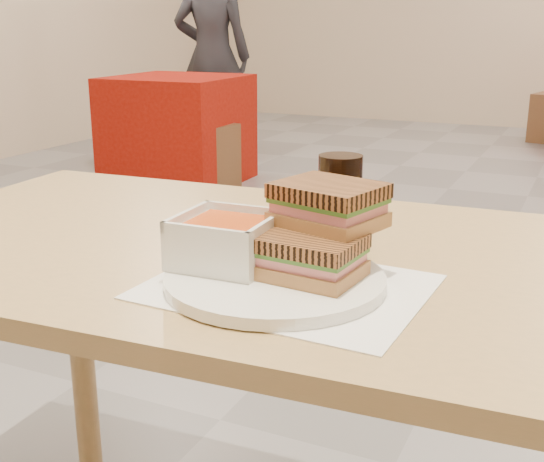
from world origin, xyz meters
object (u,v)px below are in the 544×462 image
at_px(plate, 275,280).
at_px(bg_chair_0l, 128,136).
at_px(main_table, 243,314).
at_px(patron_a, 212,56).
at_px(panini_lower, 311,257).
at_px(bg_chair_0r, 201,157).
at_px(bg_table_0, 178,130).
at_px(cola_glass, 340,202).
at_px(soup_bowl, 226,242).

height_order(plate, bg_chair_0l, plate).
height_order(main_table, patron_a, patron_a).
bearing_deg(panini_lower, bg_chair_0r, 122.80).
height_order(main_table, bg_chair_0l, main_table).
bearing_deg(bg_chair_0l, panini_lower, -50.82).
bearing_deg(plate, bg_table_0, 124.21).
xyz_separation_m(cola_glass, bg_chair_0l, (-2.99, 3.52, -0.61)).
bearing_deg(main_table, plate, -49.68).
bearing_deg(patron_a, panini_lower, -58.90).
bearing_deg(bg_chair_0l, plate, -51.32).
distance_m(panini_lower, bg_chair_0l, 4.81).
distance_m(plate, panini_lower, 0.06).
height_order(plate, bg_table_0, plate).
bearing_deg(soup_bowl, patron_a, 119.86).
bearing_deg(bg_table_0, plate, -55.79).
bearing_deg(soup_bowl, bg_chair_0l, 128.06).
xyz_separation_m(soup_bowl, cola_glass, (0.09, 0.18, 0.02)).
relative_size(bg_chair_0r, patron_a, 0.27).
distance_m(plate, cola_glass, 0.20).
relative_size(cola_glass, bg_chair_0r, 0.31).
xyz_separation_m(plate, panini_lower, (0.04, 0.01, 0.03)).
bearing_deg(bg_chair_0r, bg_table_0, 155.19).
bearing_deg(cola_glass, panini_lower, -80.95).
relative_size(cola_glass, patron_a, 0.08).
bearing_deg(bg_chair_0r, plate, -57.85).
distance_m(panini_lower, patron_a, 4.77).
xyz_separation_m(panini_lower, bg_table_0, (-2.30, 3.31, -0.43)).
bearing_deg(patron_a, bg_chair_0l, -145.51).
xyz_separation_m(cola_glass, bg_table_0, (-2.27, 3.12, -0.46)).
bearing_deg(bg_table_0, panini_lower, -55.18).
bearing_deg(soup_bowl, bg_chair_0r, 121.27).
height_order(plate, soup_bowl, soup_bowl).
relative_size(panini_lower, cola_glass, 0.92).
height_order(plate, panini_lower, panini_lower).
height_order(cola_glass, bg_chair_0l, cola_glass).
xyz_separation_m(main_table, bg_chair_0r, (-1.90, 3.07, -0.42)).
bearing_deg(panini_lower, main_table, 141.64).
height_order(panini_lower, bg_chair_0r, panini_lower).
height_order(soup_bowl, patron_a, patron_a).
relative_size(soup_bowl, patron_a, 0.08).
relative_size(cola_glass, bg_table_0, 0.16).
distance_m(main_table, patron_a, 4.58).
height_order(bg_table_0, bg_chair_0l, bg_table_0).
bearing_deg(main_table, bg_chair_0r, 121.73).
distance_m(main_table, bg_table_0, 3.84).
height_order(panini_lower, bg_chair_0l, panini_lower).
distance_m(cola_glass, bg_chair_0l, 4.66).
distance_m(soup_bowl, patron_a, 4.71).
bearing_deg(main_table, panini_lower, -38.36).
relative_size(cola_glass, bg_chair_0l, 0.33).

